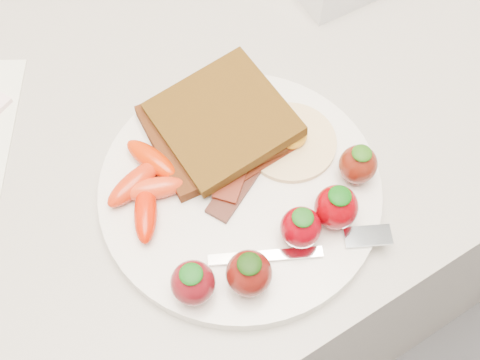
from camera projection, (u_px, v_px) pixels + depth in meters
counter at (195, 255)px, 1.04m from camera, size 2.00×0.60×0.90m
plate at (240, 189)px, 0.58m from camera, size 0.27×0.27×0.02m
toast_lower at (210, 131)px, 0.59m from camera, size 0.12×0.12×0.01m
toast_upper at (223, 119)px, 0.58m from camera, size 0.12×0.12×0.03m
fried_egg at (290, 140)px, 0.59m from camera, size 0.12×0.12×0.02m
bacon_strips at (244, 168)px, 0.57m from camera, size 0.11×0.09×0.01m
baby_carrots at (146, 185)px, 0.56m from camera, size 0.08×0.11×0.02m
strawberries at (287, 232)px, 0.52m from camera, size 0.22×0.08×0.05m
fork at (312, 247)px, 0.54m from camera, size 0.16×0.08×0.00m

